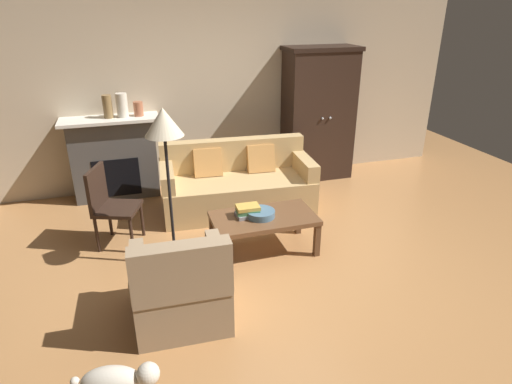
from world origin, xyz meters
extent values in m
plane|color=#B27A47|center=(0.00, 0.00, 0.00)|extent=(9.60, 9.60, 0.00)
cube|color=beige|center=(0.00, 2.55, 1.40)|extent=(7.20, 0.10, 2.80)
cube|color=#4C4947|center=(-1.55, 2.30, 0.54)|extent=(1.10, 0.36, 1.08)
cube|color=black|center=(-1.55, 2.12, 0.34)|extent=(0.60, 0.01, 0.52)
cube|color=white|center=(-1.55, 2.28, 1.10)|extent=(1.26, 0.48, 0.04)
cube|color=black|center=(1.40, 2.22, 0.94)|extent=(1.00, 0.52, 1.88)
cube|color=black|center=(1.40, 2.22, 1.91)|extent=(1.06, 0.55, 0.06)
sphere|color=#ADAFB5|center=(1.34, 1.95, 0.98)|extent=(0.04, 0.04, 0.04)
sphere|color=#ADAFB5|center=(1.46, 1.95, 0.98)|extent=(0.04, 0.04, 0.04)
cube|color=tan|center=(-0.07, 1.39, 0.22)|extent=(1.96, 0.98, 0.44)
cube|color=tan|center=(-0.04, 1.73, 0.65)|extent=(1.91, 0.32, 0.42)
cube|color=tan|center=(-0.95, 1.45, 0.55)|extent=(0.22, 0.81, 0.22)
cube|color=tan|center=(0.81, 1.32, 0.55)|extent=(0.22, 0.81, 0.22)
cube|color=tan|center=(-0.40, 1.61, 0.61)|extent=(0.37, 0.21, 0.37)
cube|color=tan|center=(0.29, 1.56, 0.61)|extent=(0.37, 0.21, 0.37)
cube|color=brown|center=(-0.07, 0.31, 0.39)|extent=(1.10, 0.60, 0.05)
cube|color=brown|center=(-0.58, 0.05, 0.18)|extent=(0.06, 0.06, 0.37)
cube|color=brown|center=(0.44, 0.05, 0.18)|extent=(0.06, 0.06, 0.37)
cube|color=brown|center=(-0.58, 0.57, 0.18)|extent=(0.06, 0.06, 0.37)
cube|color=brown|center=(0.44, 0.57, 0.18)|extent=(0.06, 0.06, 0.37)
cylinder|color=slate|center=(-0.10, 0.31, 0.46)|extent=(0.30, 0.30, 0.07)
cube|color=gray|center=(-0.24, 0.36, 0.44)|extent=(0.25, 0.19, 0.04)
cube|color=#427A4C|center=(-0.23, 0.37, 0.48)|extent=(0.26, 0.19, 0.04)
cube|color=gold|center=(-0.23, 0.37, 0.52)|extent=(0.25, 0.18, 0.04)
cylinder|color=olive|center=(-1.55, 2.28, 1.27)|extent=(0.12, 0.12, 0.30)
cylinder|color=beige|center=(-1.37, 2.28, 1.27)|extent=(0.15, 0.15, 0.31)
cylinder|color=#A86042|center=(-1.17, 2.28, 1.21)|extent=(0.12, 0.12, 0.19)
cube|color=#997F60|center=(-1.07, -0.50, 0.21)|extent=(0.79, 0.79, 0.42)
cube|color=#997F60|center=(-1.09, -0.81, 0.65)|extent=(0.77, 0.19, 0.46)
cube|color=#997F60|center=(-0.74, -0.52, 0.52)|extent=(0.15, 0.70, 0.20)
cube|color=#997F60|center=(-1.40, -0.49, 0.52)|extent=(0.15, 0.70, 0.20)
cube|color=black|center=(-1.55, 0.94, 0.43)|extent=(0.57, 0.57, 0.04)
cylinder|color=black|center=(-1.43, 0.69, 0.21)|extent=(0.04, 0.04, 0.41)
cylinder|color=black|center=(-1.30, 1.05, 0.21)|extent=(0.04, 0.04, 0.41)
cylinder|color=black|center=(-1.79, 0.82, 0.21)|extent=(0.04, 0.04, 0.41)
cylinder|color=black|center=(-1.66, 1.18, 0.21)|extent=(0.04, 0.04, 0.41)
cube|color=black|center=(-1.73, 1.01, 0.68)|extent=(0.19, 0.43, 0.45)
cylinder|color=black|center=(-1.03, 0.33, 0.01)|extent=(0.26, 0.26, 0.02)
cylinder|color=black|center=(-1.03, 0.33, 0.70)|extent=(0.03, 0.03, 1.40)
cone|color=beige|center=(-1.03, 0.33, 1.51)|extent=(0.36, 0.36, 0.26)
ellipsoid|color=beige|center=(-1.64, -1.33, 0.25)|extent=(0.44, 0.29, 0.22)
sphere|color=beige|center=(-1.41, -1.39, 0.31)|extent=(0.15, 0.15, 0.15)
sphere|color=beige|center=(-1.86, -1.27, 0.27)|extent=(0.06, 0.06, 0.06)
camera|label=1|loc=(-1.36, -3.58, 2.50)|focal=30.41mm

